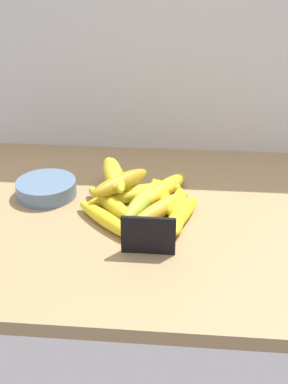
{
  "coord_description": "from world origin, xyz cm",
  "views": [
    {
      "loc": [
        4.93,
        -95.83,
        60.16
      ],
      "look_at": [
        -3.39,
        0.61,
        8.0
      ],
      "focal_mm": 44.69,
      "sensor_mm": 36.0,
      "label": 1
    }
  ],
  "objects_px": {
    "banana_4": "(141,192)",
    "banana_6": "(144,200)",
    "banana_7": "(178,210)",
    "banana_12": "(115,174)",
    "chalkboard_sign": "(148,237)",
    "banana_3": "(161,209)",
    "fruit_bowl": "(46,188)",
    "banana_11": "(121,183)",
    "banana_2": "(162,190)",
    "banana_1": "(111,205)",
    "banana_9": "(111,185)",
    "banana_10": "(179,218)",
    "banana_13": "(111,173)",
    "banana_8": "(124,197)",
    "banana_5": "(107,220)",
    "banana_0": "(164,199)"
  },
  "relations": [
    {
      "from": "banana_7",
      "to": "banana_10",
      "type": "height_order",
      "value": "same"
    },
    {
      "from": "fruit_bowl",
      "to": "banana_6",
      "type": "xyz_separation_m",
      "value": [
        0.25,
        -0.04,
        0.0
      ]
    },
    {
      "from": "banana_12",
      "to": "banana_1",
      "type": "bearing_deg",
      "value": -90.3
    },
    {
      "from": "banana_1",
      "to": "banana_3",
      "type": "bearing_deg",
      "value": -5.65
    },
    {
      "from": "fruit_bowl",
      "to": "banana_5",
      "type": "relative_size",
      "value": 0.73
    },
    {
      "from": "banana_5",
      "to": "banana_12",
      "type": "distance_m",
      "value": 0.16
    },
    {
      "from": "banana_6",
      "to": "banana_9",
      "type": "height_order",
      "value": "banana_6"
    },
    {
      "from": "banana_3",
      "to": "banana_4",
      "type": "relative_size",
      "value": 0.99
    },
    {
      "from": "fruit_bowl",
      "to": "banana_10",
      "type": "bearing_deg",
      "value": -18.56
    },
    {
      "from": "chalkboard_sign",
      "to": "banana_5",
      "type": "bearing_deg",
      "value": 137.42
    },
    {
      "from": "banana_6",
      "to": "banana_8",
      "type": "bearing_deg",
      "value": 161.83
    },
    {
      "from": "banana_3",
      "to": "banana_13",
      "type": "distance_m",
      "value": 0.17
    },
    {
      "from": "banana_4",
      "to": "chalkboard_sign",
      "type": "bearing_deg",
      "value": -81.3
    },
    {
      "from": "banana_0",
      "to": "banana_1",
      "type": "height_order",
      "value": "banana_1"
    },
    {
      "from": "chalkboard_sign",
      "to": "banana_9",
      "type": "relative_size",
      "value": 0.59
    },
    {
      "from": "banana_1",
      "to": "banana_11",
      "type": "height_order",
      "value": "banana_11"
    },
    {
      "from": "banana_8",
      "to": "banana_10",
      "type": "height_order",
      "value": "banana_10"
    },
    {
      "from": "fruit_bowl",
      "to": "banana_11",
      "type": "bearing_deg",
      "value": -5.13
    },
    {
      "from": "chalkboard_sign",
      "to": "banana_3",
      "type": "distance_m",
      "value": 0.15
    },
    {
      "from": "banana_2",
      "to": "banana_11",
      "type": "bearing_deg",
      "value": -163.15
    },
    {
      "from": "banana_4",
      "to": "banana_10",
      "type": "relative_size",
      "value": 1.01
    },
    {
      "from": "banana_0",
      "to": "banana_10",
      "type": "bearing_deg",
      "value": -68.04
    },
    {
      "from": "banana_1",
      "to": "banana_6",
      "type": "xyz_separation_m",
      "value": [
        0.08,
        0.02,
        0.0
      ]
    },
    {
      "from": "fruit_bowl",
      "to": "banana_4",
      "type": "bearing_deg",
      "value": 1.16
    },
    {
      "from": "fruit_bowl",
      "to": "banana_6",
      "type": "distance_m",
      "value": 0.25
    },
    {
      "from": "banana_13",
      "to": "banana_9",
      "type": "bearing_deg",
      "value": 107.16
    },
    {
      "from": "banana_7",
      "to": "banana_0",
      "type": "bearing_deg",
      "value": 122.89
    },
    {
      "from": "chalkboard_sign",
      "to": "banana_4",
      "type": "height_order",
      "value": "chalkboard_sign"
    },
    {
      "from": "banana_5",
      "to": "banana_8",
      "type": "bearing_deg",
      "value": 77.35
    },
    {
      "from": "chalkboard_sign",
      "to": "banana_2",
      "type": "height_order",
      "value": "chalkboard_sign"
    },
    {
      "from": "banana_4",
      "to": "banana_8",
      "type": "height_order",
      "value": "banana_4"
    },
    {
      "from": "banana_5",
      "to": "banana_11",
      "type": "distance_m",
      "value": 0.12
    },
    {
      "from": "banana_0",
      "to": "banana_5",
      "type": "bearing_deg",
      "value": -138.11
    },
    {
      "from": "banana_2",
      "to": "banana_4",
      "type": "bearing_deg",
      "value": -170.87
    },
    {
      "from": "banana_8",
      "to": "banana_12",
      "type": "height_order",
      "value": "banana_12"
    },
    {
      "from": "fruit_bowl",
      "to": "banana_3",
      "type": "xyz_separation_m",
      "value": [
        0.29,
        -0.08,
        -0.0
      ]
    },
    {
      "from": "fruit_bowl",
      "to": "banana_6",
      "type": "height_order",
      "value": "banana_6"
    },
    {
      "from": "banana_5",
      "to": "banana_11",
      "type": "relative_size",
      "value": 1.18
    },
    {
      "from": "banana_7",
      "to": "banana_12",
      "type": "distance_m",
      "value": 0.19
    },
    {
      "from": "banana_5",
      "to": "banana_0",
      "type": "bearing_deg",
      "value": 41.89
    },
    {
      "from": "banana_1",
      "to": "banana_3",
      "type": "relative_size",
      "value": 0.95
    },
    {
      "from": "banana_0",
      "to": "banana_1",
      "type": "relative_size",
      "value": 1.09
    },
    {
      "from": "banana_9",
      "to": "banana_10",
      "type": "relative_size",
      "value": 0.91
    },
    {
      "from": "banana_11",
      "to": "banana_12",
      "type": "distance_m",
      "value": 0.04
    },
    {
      "from": "chalkboard_sign",
      "to": "banana_2",
      "type": "relative_size",
      "value": 0.55
    },
    {
      "from": "banana_3",
      "to": "banana_8",
      "type": "relative_size",
      "value": 1.14
    },
    {
      "from": "chalkboard_sign",
      "to": "banana_0",
      "type": "relative_size",
      "value": 0.53
    },
    {
      "from": "banana_4",
      "to": "banana_9",
      "type": "relative_size",
      "value": 1.1
    },
    {
      "from": "banana_4",
      "to": "banana_9",
      "type": "xyz_separation_m",
      "value": [
        -0.08,
        0.03,
        0.0
      ]
    },
    {
      "from": "banana_4",
      "to": "banana_6",
      "type": "distance_m",
      "value": 0.05
    }
  ]
}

